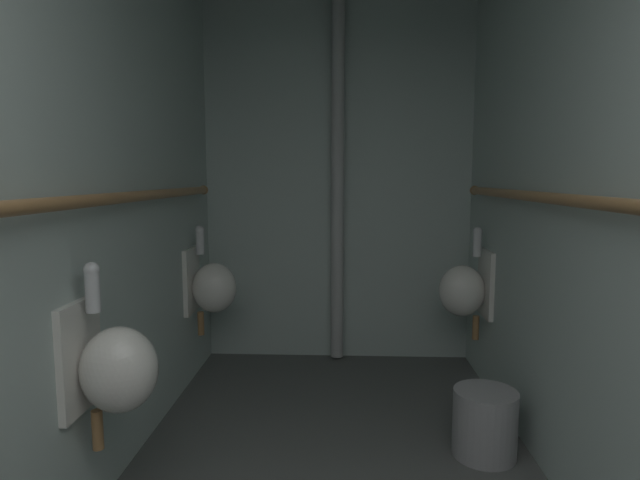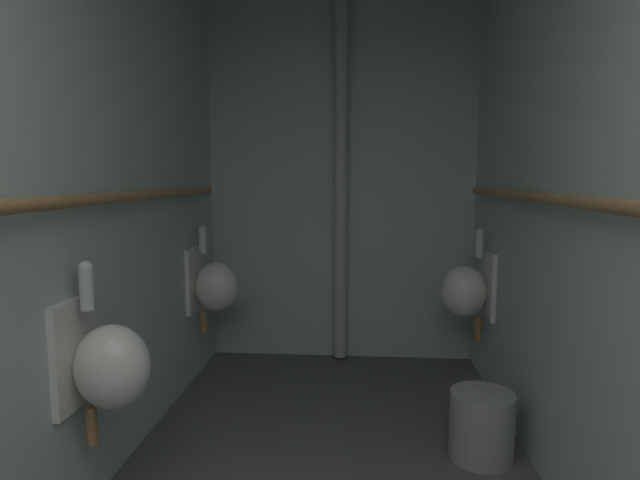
% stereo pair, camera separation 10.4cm
% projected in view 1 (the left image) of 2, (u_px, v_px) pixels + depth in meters
% --- Properties ---
extents(wall_left, '(0.06, 4.09, 2.71)m').
position_uv_depth(wall_left, '(65.00, 188.00, 2.00)').
color(wall_left, '#AFC1BA').
rests_on(wall_left, ground).
extents(wall_right, '(0.06, 4.09, 2.71)m').
position_uv_depth(wall_right, '(612.00, 188.00, 1.91)').
color(wall_right, '#AFC1BA').
rests_on(wall_right, ground).
extents(wall_back, '(2.12, 0.06, 2.71)m').
position_uv_depth(wall_back, '(338.00, 182.00, 3.96)').
color(wall_back, '#AFC1BA').
rests_on(wall_back, ground).
extents(urinal_left_mid, '(0.32, 0.30, 0.76)m').
position_uv_depth(urinal_left_mid, '(114.00, 367.00, 2.03)').
color(urinal_left_mid, silver).
extents(urinal_left_far, '(0.32, 0.30, 0.76)m').
position_uv_depth(urinal_left_far, '(211.00, 286.00, 3.53)').
color(urinal_left_far, silver).
extents(urinal_right_mid, '(0.32, 0.30, 0.76)m').
position_uv_depth(urinal_right_mid, '(465.00, 289.00, 3.44)').
color(urinal_right_mid, silver).
extents(supply_pipe_left, '(0.06, 3.32, 0.06)m').
position_uv_depth(supply_pipe_left, '(93.00, 200.00, 2.04)').
color(supply_pipe_left, '#9E7042').
extents(supply_pipe_right, '(0.06, 3.34, 0.06)m').
position_uv_depth(supply_pipe_right, '(585.00, 202.00, 1.93)').
color(supply_pipe_right, '#9E7042').
extents(standpipe_back_wall, '(0.09, 0.09, 2.66)m').
position_uv_depth(standpipe_back_wall, '(338.00, 183.00, 3.85)').
color(standpipe_back_wall, '#B2B2B2').
rests_on(standpipe_back_wall, ground).
extents(waste_bin, '(0.32, 0.32, 0.34)m').
position_uv_depth(waste_bin, '(485.00, 423.00, 2.61)').
color(waste_bin, gray).
rests_on(waste_bin, ground).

